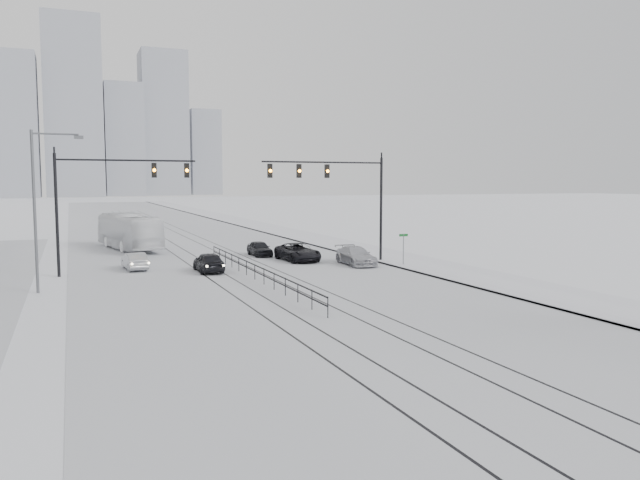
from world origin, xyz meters
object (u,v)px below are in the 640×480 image
Objects in this scene: sedan_sb_inner at (209,262)px; sedan_sb_outer at (135,261)px; sedan_nb_far at (260,249)px; box_truck at (129,232)px; sedan_nb_front at (298,252)px; sedan_nb_right at (356,256)px.

sedan_sb_outer is (-4.61, 3.05, -0.08)m from sedan_sb_inner.
box_truck is (-9.65, 9.22, 1.01)m from sedan_nb_far.
sedan_sb_inner is at bearing -127.94° from sedan_nb_far.
sedan_nb_front is (7.69, 3.35, 0.00)m from sedan_sb_inner.
sedan_sb_inner is 0.81× the size of sedan_nb_front.
sedan_sb_inner is at bearing 91.59° from box_truck.
sedan_nb_right reaches higher than sedan_nb_far.
sedan_nb_front reaches higher than sedan_nb_right.
sedan_nb_right is at bearing -58.66° from sedan_nb_far.
sedan_sb_outer is at bearing -33.45° from sedan_sb_inner.
sedan_sb_inner is 5.53m from sedan_sb_outer.
sedan_nb_front is at bearing 176.22° from sedan_sb_outer.
sedan_nb_front is at bearing 119.25° from box_truck.
box_truck reaches higher than sedan_sb_outer.
sedan_nb_front is at bearing -67.69° from sedan_nb_far.
sedan_nb_right is 1.28× the size of sedan_nb_far.
box_truck is (-3.78, 16.89, 0.94)m from sedan_sb_inner.
sedan_nb_far reaches higher than sedan_sb_outer.
sedan_sb_outer is 15.90m from sedan_nb_right.
sedan_nb_right is (10.91, -0.44, -0.01)m from sedan_sb_inner.
sedan_sb_outer is 13.90m from box_truck.
sedan_sb_inner reaches higher than sedan_nb_far.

